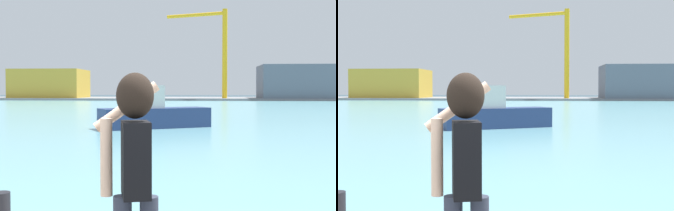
% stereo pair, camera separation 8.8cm
% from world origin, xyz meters
% --- Properties ---
extents(ground_plane, '(220.00, 220.00, 0.00)m').
position_xyz_m(ground_plane, '(0.00, 50.00, 0.00)').
color(ground_plane, '#334751').
extents(harbor_water, '(140.00, 100.00, 0.02)m').
position_xyz_m(harbor_water, '(0.00, 52.00, 0.01)').
color(harbor_water, '#6BA8B2').
rests_on(harbor_water, ground_plane).
extents(far_shore_dock, '(140.00, 20.00, 0.43)m').
position_xyz_m(far_shore_dock, '(0.00, 92.00, 0.22)').
color(far_shore_dock, gray).
rests_on(far_shore_dock, ground_plane).
extents(person_photographer, '(0.53, 0.54, 1.74)m').
position_xyz_m(person_photographer, '(0.10, -0.15, 1.70)').
color(person_photographer, '#2D3342').
rests_on(person_photographer, quay_promenade).
extents(boat_moored, '(6.50, 4.63, 2.44)m').
position_xyz_m(boat_moored, '(-2.15, 22.01, 0.87)').
color(boat_moored, navy).
rests_on(boat_moored, harbor_water).
extents(warehouse_left, '(14.62, 11.16, 5.95)m').
position_xyz_m(warehouse_left, '(-31.32, 89.57, 3.41)').
color(warehouse_left, gold).
rests_on(warehouse_left, far_shore_dock).
extents(warehouse_right, '(16.71, 10.96, 6.58)m').
position_xyz_m(warehouse_right, '(20.97, 87.72, 3.72)').
color(warehouse_right, slate).
rests_on(warehouse_right, far_shore_dock).
extents(port_crane, '(12.27, 4.86, 17.64)m').
position_xyz_m(port_crane, '(3.99, 86.08, 11.30)').
color(port_crane, yellow).
rests_on(port_crane, far_shore_dock).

